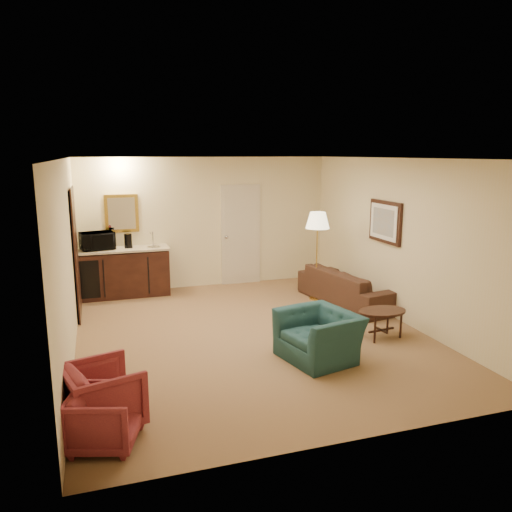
{
  "coord_description": "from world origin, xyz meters",
  "views": [
    {
      "loc": [
        -2.1,
        -6.79,
        2.68
      ],
      "look_at": [
        0.24,
        0.5,
        1.09
      ],
      "focal_mm": 35.0,
      "sensor_mm": 36.0,
      "label": 1
    }
  ],
  "objects_px": {
    "coffee_table": "(382,324)",
    "microwave": "(97,239)",
    "wetbar_cabinet": "(126,272)",
    "teal_armchair": "(319,328)",
    "coffee_maker": "(128,241)",
    "rose_chair_near": "(103,392)",
    "rose_chair_far": "(104,416)",
    "waste_bin": "(161,286)",
    "floor_lamp": "(317,256)",
    "sofa": "(348,281)"
  },
  "relations": [
    {
      "from": "coffee_table",
      "to": "floor_lamp",
      "type": "relative_size",
      "value": 0.44
    },
    {
      "from": "floor_lamp",
      "to": "teal_armchair",
      "type": "bearing_deg",
      "value": -113.77
    },
    {
      "from": "sofa",
      "to": "floor_lamp",
      "type": "xyz_separation_m",
      "value": [
        -0.45,
        0.4,
        0.41
      ]
    },
    {
      "from": "coffee_maker",
      "to": "floor_lamp",
      "type": "bearing_deg",
      "value": -6.97
    },
    {
      "from": "teal_armchair",
      "to": "rose_chair_near",
      "type": "distance_m",
      "value": 2.87
    },
    {
      "from": "rose_chair_near",
      "to": "microwave",
      "type": "height_order",
      "value": "microwave"
    },
    {
      "from": "coffee_table",
      "to": "coffee_maker",
      "type": "height_order",
      "value": "coffee_maker"
    },
    {
      "from": "floor_lamp",
      "to": "microwave",
      "type": "xyz_separation_m",
      "value": [
        -3.83,
        1.34,
        0.3
      ]
    },
    {
      "from": "teal_armchair",
      "to": "rose_chair_near",
      "type": "bearing_deg",
      "value": -85.68
    },
    {
      "from": "coffee_table",
      "to": "rose_chair_near",
      "type": "bearing_deg",
      "value": -161.78
    },
    {
      "from": "coffee_table",
      "to": "microwave",
      "type": "relative_size",
      "value": 1.24
    },
    {
      "from": "rose_chair_near",
      "to": "coffee_maker",
      "type": "xyz_separation_m",
      "value": [
        0.58,
        4.75,
        0.7
      ]
    },
    {
      "from": "wetbar_cabinet",
      "to": "rose_chair_far",
      "type": "height_order",
      "value": "wetbar_cabinet"
    },
    {
      "from": "sofa",
      "to": "microwave",
      "type": "height_order",
      "value": "microwave"
    },
    {
      "from": "microwave",
      "to": "wetbar_cabinet",
      "type": "bearing_deg",
      "value": -16.09
    },
    {
      "from": "teal_armchair",
      "to": "coffee_maker",
      "type": "height_order",
      "value": "coffee_maker"
    },
    {
      "from": "sofa",
      "to": "rose_chair_far",
      "type": "height_order",
      "value": "sofa"
    },
    {
      "from": "sofa",
      "to": "rose_chair_far",
      "type": "distance_m",
      "value": 5.46
    },
    {
      "from": "coffee_table",
      "to": "microwave",
      "type": "bearing_deg",
      "value": 138.74
    },
    {
      "from": "coffee_table",
      "to": "microwave",
      "type": "xyz_separation_m",
      "value": [
        -3.93,
        3.44,
        0.91
      ]
    },
    {
      "from": "teal_armchair",
      "to": "coffee_table",
      "type": "relative_size",
      "value": 1.35
    },
    {
      "from": "floor_lamp",
      "to": "microwave",
      "type": "height_order",
      "value": "floor_lamp"
    },
    {
      "from": "coffee_maker",
      "to": "rose_chair_near",
      "type": "bearing_deg",
      "value": -81.51
    },
    {
      "from": "floor_lamp",
      "to": "waste_bin",
      "type": "relative_size",
      "value": 5.3
    },
    {
      "from": "rose_chair_far",
      "to": "rose_chair_near",
      "type": "bearing_deg",
      "value": 16.83
    },
    {
      "from": "wetbar_cabinet",
      "to": "floor_lamp",
      "type": "bearing_deg",
      "value": -21.51
    },
    {
      "from": "coffee_table",
      "to": "waste_bin",
      "type": "relative_size",
      "value": 2.35
    },
    {
      "from": "wetbar_cabinet",
      "to": "coffee_maker",
      "type": "relative_size",
      "value": 6.13
    },
    {
      "from": "coffee_table",
      "to": "floor_lamp",
      "type": "xyz_separation_m",
      "value": [
        -0.1,
        2.1,
        0.61
      ]
    },
    {
      "from": "rose_chair_near",
      "to": "rose_chair_far",
      "type": "distance_m",
      "value": 0.37
    },
    {
      "from": "coffee_table",
      "to": "floor_lamp",
      "type": "height_order",
      "value": "floor_lamp"
    },
    {
      "from": "teal_armchair",
      "to": "coffee_table",
      "type": "distance_m",
      "value": 1.31
    },
    {
      "from": "rose_chair_far",
      "to": "teal_armchair",
      "type": "bearing_deg",
      "value": -48.97
    },
    {
      "from": "sofa",
      "to": "waste_bin",
      "type": "relative_size",
      "value": 6.79
    },
    {
      "from": "sofa",
      "to": "teal_armchair",
      "type": "height_order",
      "value": "teal_armchair"
    },
    {
      "from": "microwave",
      "to": "rose_chair_near",
      "type": "bearing_deg",
      "value": -103.51
    },
    {
      "from": "rose_chair_far",
      "to": "coffee_table",
      "type": "height_order",
      "value": "rose_chair_far"
    },
    {
      "from": "rose_chair_near",
      "to": "coffee_table",
      "type": "xyz_separation_m",
      "value": [
        3.95,
        1.3,
        -0.15
      ]
    },
    {
      "from": "wetbar_cabinet",
      "to": "rose_chair_far",
      "type": "bearing_deg",
      "value": -95.62
    },
    {
      "from": "rose_chair_near",
      "to": "rose_chair_far",
      "type": "relative_size",
      "value": 1.18
    },
    {
      "from": "rose_chair_far",
      "to": "waste_bin",
      "type": "distance_m",
      "value": 5.15
    },
    {
      "from": "sofa",
      "to": "rose_chair_far",
      "type": "relative_size",
      "value": 3.48
    },
    {
      "from": "coffee_table",
      "to": "teal_armchair",
      "type": "bearing_deg",
      "value": -160.3
    },
    {
      "from": "teal_armchair",
      "to": "coffee_table",
      "type": "xyz_separation_m",
      "value": [
        1.22,
        0.44,
        -0.22
      ]
    },
    {
      "from": "rose_chair_far",
      "to": "waste_bin",
      "type": "height_order",
      "value": "rose_chair_far"
    },
    {
      "from": "rose_chair_near",
      "to": "coffee_maker",
      "type": "bearing_deg",
      "value": -23.1
    },
    {
      "from": "sofa",
      "to": "microwave",
      "type": "relative_size",
      "value": 3.58
    },
    {
      "from": "waste_bin",
      "to": "microwave",
      "type": "xyz_separation_m",
      "value": [
        -1.13,
        0.09,
        0.96
      ]
    },
    {
      "from": "sofa",
      "to": "floor_lamp",
      "type": "height_order",
      "value": "floor_lamp"
    },
    {
      "from": "rose_chair_near",
      "to": "microwave",
      "type": "xyz_separation_m",
      "value": [
        0.02,
        4.74,
        0.76
      ]
    }
  ]
}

